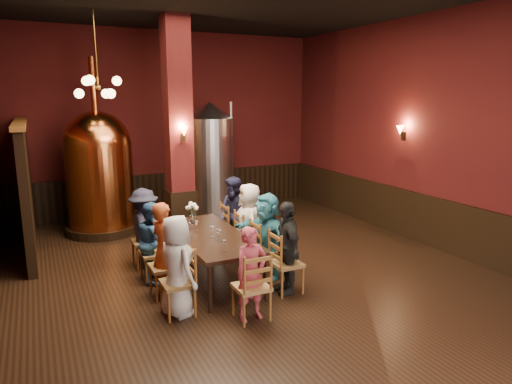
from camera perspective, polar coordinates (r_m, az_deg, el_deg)
name	(u,v)px	position (r m, az deg, el deg)	size (l,w,h in m)	color
room	(249,142)	(7.07, -0.86, 6.32)	(10.00, 10.02, 4.50)	black
wainscot_right	(429,221)	(9.74, 20.83, -3.37)	(0.08, 9.90, 1.00)	black
wainscot_back	(168,192)	(11.97, -10.95, -0.03)	(7.90, 0.08, 1.00)	black
column	(178,130)	(9.58, -9.69, 7.65)	(0.58, 0.58, 4.50)	#48120F
partition	(27,189)	(9.73, -26.76, 0.35)	(0.22, 3.50, 2.40)	black
pendant_cluster	(98,87)	(9.35, -19.12, 12.28)	(0.90, 0.90, 1.70)	#A57226
sconce_wall	(404,132)	(9.97, 17.97, 7.11)	(0.20, 0.20, 0.36)	black
sconce_column	(183,134)	(9.30, -9.16, 7.23)	(0.20, 0.20, 0.36)	black
dining_table	(211,238)	(7.45, -5.70, -5.73)	(1.00, 2.40, 0.75)	black
chair_0	(177,283)	(6.39, -9.79, -11.11)	(0.46, 0.46, 0.92)	#965D26
person_0	(177,266)	(6.30, -9.86, -9.10)	(0.68, 0.45, 1.40)	silver
chair_1	(165,266)	(6.99, -11.34, -9.10)	(0.46, 0.46, 0.92)	#965D26
person_1	(164,250)	(6.91, -11.43, -7.09)	(0.52, 0.34, 1.44)	#9D3D1A
chair_2	(154,253)	(7.60, -12.62, -7.43)	(0.46, 0.46, 0.92)	#965D26
person_2	(154,242)	(7.54, -12.68, -6.07)	(0.63, 0.31, 1.30)	#275384
chair_3	(145,241)	(8.22, -13.71, -5.98)	(0.46, 0.46, 0.92)	#965D26
person_3	(144,228)	(8.15, -13.79, -4.40)	(0.90, 0.52, 1.39)	black
chair_4	(287,263)	(7.01, 3.84, -8.85)	(0.46, 0.46, 0.92)	#965D26
person_4	(287,247)	(6.92, 3.87, -6.91)	(0.83, 0.35, 1.42)	black
chair_5	(266,250)	(7.56, 1.31, -7.23)	(0.46, 0.46, 0.92)	#965D26
person_5	(267,235)	(7.48, 1.32, -5.44)	(1.31, 0.42, 1.42)	teal
chair_6	(249,239)	(8.12, -0.82, -5.85)	(0.46, 0.46, 0.92)	#965D26
person_6	(249,224)	(8.04, -0.82, -4.04)	(0.71, 0.46, 1.45)	silver
chair_7	(235,229)	(8.71, -2.69, -4.63)	(0.46, 0.46, 0.92)	#965D26
person_7	(234,215)	(8.63, -2.71, -2.92)	(0.71, 0.35, 1.46)	#1E1D3B
chair_8	(251,286)	(6.19, -0.58, -11.72)	(0.46, 0.46, 0.92)	#965D26
person_8	(251,274)	(6.12, -0.59, -10.19)	(0.47, 0.31, 1.28)	#AC3947
copper_kettle	(100,171)	(10.37, -18.97, 2.51)	(1.58, 1.58, 3.72)	black
steel_vessel	(211,160)	(11.19, -5.68, 3.99)	(1.26, 1.26, 2.80)	#B2B2B7
rose_vase	(193,209)	(8.06, -7.92, -2.13)	(0.22, 0.22, 0.38)	white
wine_glass_0	(190,225)	(7.71, -8.28, -4.05)	(0.07, 0.07, 0.17)	white
wine_glass_1	(218,234)	(7.13, -4.77, -5.28)	(0.07, 0.07, 0.17)	white
wine_glass_2	(220,235)	(7.08, -4.53, -5.42)	(0.07, 0.07, 0.17)	white
wine_glass_3	(196,226)	(7.63, -7.47, -4.19)	(0.07, 0.07, 0.17)	white
wine_glass_4	(212,232)	(7.28, -5.51, -4.95)	(0.07, 0.07, 0.17)	white
wine_glass_5	(224,246)	(6.60, -4.01, -6.71)	(0.07, 0.07, 0.17)	white
wine_glass_6	(191,221)	(7.94, -8.07, -3.57)	(0.07, 0.07, 0.17)	white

